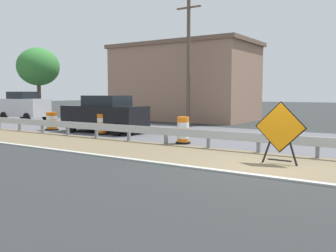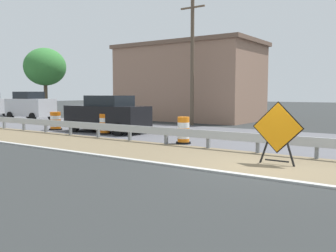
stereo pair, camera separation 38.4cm
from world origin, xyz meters
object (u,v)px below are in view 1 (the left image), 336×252
Objects in this scene: traffic_barrel_nearest at (183,132)px; utility_pole_near at (188,61)px; car_trailing_near_lane at (24,106)px; warning_sign_diamond at (280,130)px; traffic_barrel_mid at (52,122)px; traffic_barrel_close at (102,125)px; car_lead_near_lane at (105,114)px.

traffic_barrel_nearest is 0.14× the size of utility_pole_near.
warning_sign_diamond is at bearing -19.52° from car_trailing_near_lane.
car_trailing_near_lane reaches higher than traffic_barrel_mid.
car_trailing_near_lane is (4.78, 17.66, 0.60)m from traffic_barrel_nearest.
traffic_barrel_mid is (-0.06, 3.91, -0.01)m from traffic_barrel_close.
traffic_barrel_nearest is at bearing -94.03° from traffic_barrel_mid.
car_trailing_near_lane is 0.52× the size of utility_pole_near.
traffic_barrel_mid is (2.92, 14.02, -0.57)m from warning_sign_diamond.
traffic_barrel_mid is 9.62m from utility_pole_near.
traffic_barrel_nearest is 5.38m from traffic_barrel_close.
car_trailing_near_lane is (7.05, 22.43, 0.08)m from warning_sign_diamond.
utility_pole_near is (10.40, 9.31, 3.24)m from warning_sign_diamond.
car_trailing_near_lane is 13.90m from utility_pole_near.
car_lead_near_lane is at bearing 35.00° from traffic_barrel_close.
traffic_barrel_close is 0.13× the size of utility_pole_near.
warning_sign_diamond is 11.25m from car_lead_near_lane.
traffic_barrel_mid is 0.13× the size of utility_pole_near.
traffic_barrel_nearest reaches higher than traffic_barrel_mid.
traffic_barrel_mid is at bearing 90.84° from traffic_barrel_close.
traffic_barrel_mid is (0.65, 9.24, -0.05)m from traffic_barrel_nearest.
utility_pole_near is (7.42, -0.79, 3.79)m from traffic_barrel_close.
utility_pole_near reaches higher than traffic_barrel_mid.
traffic_barrel_close is 1.04m from car_lead_near_lane.
traffic_barrel_mid is at bearing 147.84° from utility_pole_near.
traffic_barrel_mid is at bearing 85.97° from traffic_barrel_nearest.
warning_sign_diamond is 0.39× the size of car_lead_near_lane.
car_trailing_near_lane reaches higher than traffic_barrel_close.
utility_pole_near is (3.35, -13.12, 3.15)m from car_trailing_near_lane.
warning_sign_diamond is 1.79× the size of traffic_barrel_close.
traffic_barrel_close is at bearing 123.15° from car_lead_near_lane.
utility_pole_near reaches higher than traffic_barrel_nearest.
utility_pole_near is (6.69, -1.31, 3.27)m from car_lead_near_lane.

